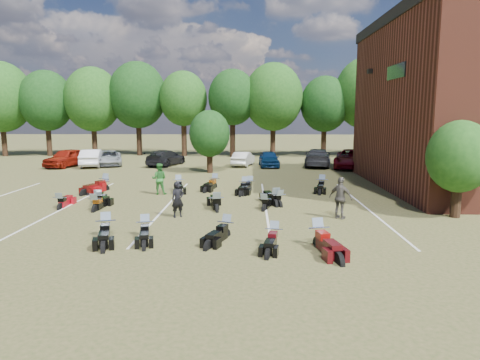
{
  "coord_description": "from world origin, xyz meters",
  "views": [
    {
      "loc": [
        1.25,
        -18.11,
        4.62
      ],
      "look_at": [
        0.69,
        4.0,
        1.2
      ],
      "focal_mm": 32.0,
      "sensor_mm": 36.0,
      "label": 1
    }
  ],
  "objects_px": {
    "person_green": "(159,179)",
    "motorcycle_7": "(60,209)",
    "car_0": "(67,158)",
    "motorcycle_3": "(226,237)",
    "person_black": "(178,200)",
    "car_4": "(269,159)",
    "person_grey": "(341,198)",
    "motorcycle_14": "(105,190)"
  },
  "relations": [
    {
      "from": "person_grey",
      "to": "car_4",
      "type": "bearing_deg",
      "value": -45.28
    },
    {
      "from": "motorcycle_7",
      "to": "motorcycle_14",
      "type": "bearing_deg",
      "value": -98.15
    },
    {
      "from": "motorcycle_14",
      "to": "motorcycle_7",
      "type": "bearing_deg",
      "value": -74.71
    },
    {
      "from": "person_grey",
      "to": "motorcycle_14",
      "type": "bearing_deg",
      "value": 9.51
    },
    {
      "from": "person_black",
      "to": "car_4",
      "type": "bearing_deg",
      "value": 45.89
    },
    {
      "from": "motorcycle_7",
      "to": "car_0",
      "type": "bearing_deg",
      "value": -71.62
    },
    {
      "from": "car_0",
      "to": "person_grey",
      "type": "height_order",
      "value": "person_grey"
    },
    {
      "from": "person_black",
      "to": "motorcycle_14",
      "type": "bearing_deg",
      "value": 100.2
    },
    {
      "from": "motorcycle_7",
      "to": "person_green",
      "type": "bearing_deg",
      "value": -139.28
    },
    {
      "from": "person_green",
      "to": "motorcycle_7",
      "type": "relative_size",
      "value": 0.88
    },
    {
      "from": "motorcycle_3",
      "to": "car_0",
      "type": "bearing_deg",
      "value": 145.42
    },
    {
      "from": "person_grey",
      "to": "motorcycle_7",
      "type": "distance_m",
      "value": 13.48
    },
    {
      "from": "person_black",
      "to": "motorcycle_7",
      "type": "xyz_separation_m",
      "value": [
        -6.08,
        1.51,
        -0.8
      ]
    },
    {
      "from": "car_4",
      "to": "motorcycle_3",
      "type": "height_order",
      "value": "car_4"
    },
    {
      "from": "car_4",
      "to": "person_grey",
      "type": "xyz_separation_m",
      "value": [
        2.39,
        -19.05,
        0.23
      ]
    },
    {
      "from": "person_black",
      "to": "motorcycle_14",
      "type": "xyz_separation_m",
      "value": [
        -5.68,
        6.81,
        -0.8
      ]
    },
    {
      "from": "person_green",
      "to": "car_4",
      "type": "bearing_deg",
      "value": -117.14
    },
    {
      "from": "car_0",
      "to": "person_black",
      "type": "relative_size",
      "value": 2.91
    },
    {
      "from": "person_black",
      "to": "person_grey",
      "type": "xyz_separation_m",
      "value": [
        7.28,
        -0.1,
        0.13
      ]
    },
    {
      "from": "person_grey",
      "to": "motorcycle_7",
      "type": "xyz_separation_m",
      "value": [
        -13.35,
        1.61,
        -0.94
      ]
    },
    {
      "from": "person_grey",
      "to": "motorcycle_3",
      "type": "bearing_deg",
      "value": 69.17
    },
    {
      "from": "person_black",
      "to": "person_green",
      "type": "relative_size",
      "value": 0.88
    },
    {
      "from": "car_4",
      "to": "car_0",
      "type": "bearing_deg",
      "value": 179.51
    },
    {
      "from": "motorcycle_3",
      "to": "person_green",
      "type": "bearing_deg",
      "value": 136.7
    },
    {
      "from": "car_4",
      "to": "person_black",
      "type": "relative_size",
      "value": 2.57
    },
    {
      "from": "car_4",
      "to": "person_green",
      "type": "xyz_separation_m",
      "value": [
        -6.91,
        -13.43,
        0.21
      ]
    },
    {
      "from": "person_green",
      "to": "motorcycle_7",
      "type": "distance_m",
      "value": 5.78
    },
    {
      "from": "person_green",
      "to": "motorcycle_14",
      "type": "relative_size",
      "value": 0.72
    },
    {
      "from": "person_grey",
      "to": "motorcycle_14",
      "type": "height_order",
      "value": "person_grey"
    },
    {
      "from": "person_black",
      "to": "person_green",
      "type": "bearing_deg",
      "value": 80.43
    },
    {
      "from": "person_green",
      "to": "motorcycle_7",
      "type": "height_order",
      "value": "person_green"
    },
    {
      "from": "motorcycle_14",
      "to": "person_grey",
      "type": "bearing_deg",
      "value": -8.54
    },
    {
      "from": "car_4",
      "to": "person_green",
      "type": "height_order",
      "value": "person_green"
    },
    {
      "from": "person_black",
      "to": "motorcycle_14",
      "type": "distance_m",
      "value": 8.91
    },
    {
      "from": "person_green",
      "to": "motorcycle_14",
      "type": "xyz_separation_m",
      "value": [
        -3.67,
        1.29,
        -0.91
      ]
    },
    {
      "from": "person_green",
      "to": "motorcycle_3",
      "type": "bearing_deg",
      "value": 116.85
    },
    {
      "from": "car_0",
      "to": "motorcycle_3",
      "type": "bearing_deg",
      "value": -39.63
    },
    {
      "from": "car_4",
      "to": "person_green",
      "type": "distance_m",
      "value": 15.11
    },
    {
      "from": "person_green",
      "to": "motorcycle_14",
      "type": "height_order",
      "value": "person_green"
    },
    {
      "from": "person_green",
      "to": "motorcycle_3",
      "type": "height_order",
      "value": "person_green"
    },
    {
      "from": "motorcycle_3",
      "to": "motorcycle_14",
      "type": "height_order",
      "value": "motorcycle_14"
    },
    {
      "from": "car_4",
      "to": "person_grey",
      "type": "height_order",
      "value": "person_grey"
    }
  ]
}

